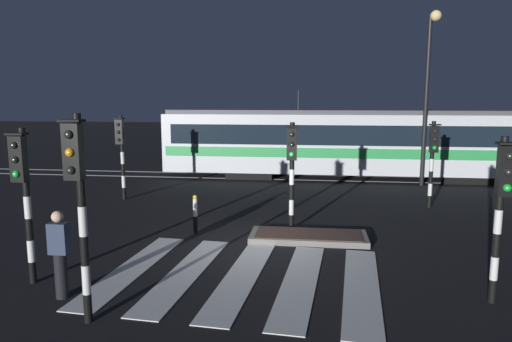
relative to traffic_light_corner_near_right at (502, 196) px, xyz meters
name	(u,v)px	position (x,y,z in m)	size (l,w,h in m)	color
ground_plane	(255,245)	(-4.86, 2.99, -2.06)	(120.00, 120.00, 0.00)	black
rail_near	(282,179)	(-4.86, 12.90, -2.05)	(80.00, 0.12, 0.03)	#59595E
rail_far	(284,174)	(-4.86, 14.34, -2.05)	(80.00, 0.12, 0.03)	#59595E
crosswalk_zebra	(241,277)	(-4.86, 0.72, -2.05)	(6.07, 5.00, 0.02)	silver
traffic_island	(308,237)	(-3.48, 3.60, -1.97)	(3.14, 1.27, 0.18)	slate
traffic_light_corner_near_right	(502,196)	(0.00, 0.00, 0.00)	(0.36, 0.42, 3.12)	black
traffic_light_median_centre	(292,160)	(-3.99, 4.44, 0.00)	(0.36, 0.42, 3.12)	black
traffic_light_kerb_mid_left	(78,189)	(-7.14, -1.68, 0.29)	(0.36, 0.42, 3.56)	black
traffic_light_corner_far_right	(433,152)	(0.65, 7.81, -0.07)	(0.36, 0.42, 3.02)	black
traffic_light_corner_far_left	(121,145)	(-10.47, 7.79, 0.03)	(0.36, 0.42, 3.16)	black
traffic_light_corner_near_left	(23,183)	(-9.10, -0.21, 0.06)	(0.36, 0.42, 3.22)	black
street_lamp_trackside_right	(429,79)	(1.33, 12.03, 2.53)	(0.44, 1.21, 7.25)	black
tram	(355,142)	(-1.46, 13.62, -0.31)	(18.16, 2.58, 4.15)	silver
pedestrian_waiting_at_kerb	(60,254)	(-8.11, -0.72, -1.18)	(0.36, 0.24, 1.71)	black
bollard_island_edge	(195,214)	(-6.66, 3.81, -1.50)	(0.12, 0.12, 1.11)	black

